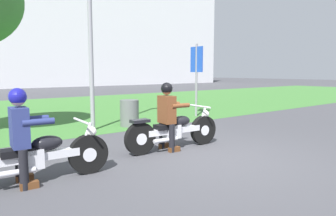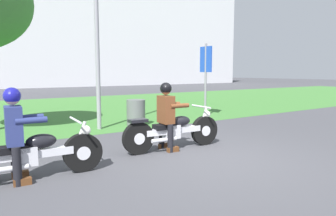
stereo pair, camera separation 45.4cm
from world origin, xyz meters
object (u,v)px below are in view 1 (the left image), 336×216
(motorcycle_lead, at_px, (174,131))
(rider_follow, at_px, (21,129))
(rider_lead, at_px, (167,111))
(trash_can, at_px, (129,113))
(sign_banner, at_px, (196,69))
(motorcycle_follow, at_px, (35,157))

(motorcycle_lead, bearing_deg, rider_follow, -170.57)
(rider_lead, bearing_deg, motorcycle_lead, -0.82)
(rider_follow, height_order, trash_can, rider_follow)
(rider_follow, xyz_separation_m, trash_can, (3.70, 3.26, -0.42))
(trash_can, distance_m, sign_banner, 3.24)
(motorcycle_lead, bearing_deg, rider_lead, 179.18)
(sign_banner, bearing_deg, trash_can, -175.15)
(motorcycle_lead, relative_size, rider_follow, 1.62)
(motorcycle_lead, relative_size, trash_can, 2.87)
(rider_lead, xyz_separation_m, rider_follow, (-2.84, -0.31, -0.00))
(sign_banner, bearing_deg, motorcycle_lead, -138.56)
(trash_can, xyz_separation_m, sign_banner, (2.94, 0.25, 1.33))
(trash_can, bearing_deg, sign_banner, 4.85)
(motorcycle_lead, distance_m, rider_follow, 3.05)
(rider_lead, bearing_deg, motorcycle_follow, -169.29)
(rider_lead, height_order, sign_banner, sign_banner)
(rider_follow, relative_size, sign_banner, 0.54)
(rider_follow, distance_m, trash_can, 4.94)
(motorcycle_lead, relative_size, sign_banner, 0.87)
(motorcycle_follow, xyz_separation_m, rider_follow, (-0.17, 0.01, 0.43))
(motorcycle_lead, distance_m, sign_banner, 5.03)
(rider_lead, height_order, rider_follow, rider_lead)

